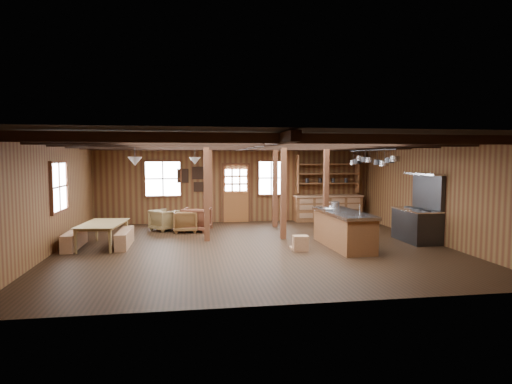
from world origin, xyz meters
TOP-DOWN VIEW (x-y plane):
  - room at (0.00, 0.00)m, footprint 10.04×9.04m
  - ceiling_joists at (0.00, 0.18)m, footprint 9.80×8.82m
  - timber_posts at (0.52, 2.08)m, footprint 3.95×2.35m
  - back_door at (0.00, 4.45)m, footprint 1.02×0.08m
  - window_back_left at (-2.60, 4.46)m, footprint 1.32×0.06m
  - window_back_right at (1.30, 4.46)m, footprint 1.02×0.06m
  - window_left at (-4.96, 0.50)m, footprint 0.14×1.24m
  - notice_boards at (-1.50, 4.46)m, footprint 1.08×0.03m
  - back_counter at (3.40, 4.20)m, footprint 2.55×0.60m
  - pendant_lamps at (-2.25, 1.00)m, footprint 1.86×2.36m
  - pot_rack at (3.34, 0.23)m, footprint 0.35×3.00m
  - kitchen_island at (2.30, -0.39)m, footprint 0.97×2.53m
  - step_stool at (1.08, -0.64)m, footprint 0.44×0.33m
  - commercial_range at (4.65, 0.03)m, footprint 0.80×1.55m
  - dining_table at (-3.90, 0.60)m, footprint 1.18×1.89m
  - bench_wall at (-4.65, 0.60)m, footprint 0.30×1.59m
  - bench_aisle at (-3.38, 0.60)m, footprint 0.29×1.55m
  - armchair_a at (-1.81, 2.57)m, footprint 0.74×0.76m
  - armchair_b at (-1.46, 2.64)m, footprint 1.00×1.02m
  - armchair_c at (-2.49, 2.97)m, footprint 1.04×1.04m
  - counter_pot at (2.36, 0.48)m, footprint 0.28×0.28m
  - bowl at (1.97, -0.19)m, footprint 0.27×0.27m

SIDE VIEW (x-z plane):
  - step_stool at x=1.08m, z-range 0.00..0.38m
  - bench_aisle at x=-3.38m, z-range 0.00..0.43m
  - bench_wall at x=-4.65m, z-range 0.00..0.44m
  - dining_table at x=-3.90m, z-range 0.00..0.63m
  - armchair_c at x=-2.49m, z-range 0.00..0.68m
  - armchair_a at x=-1.81m, z-range 0.00..0.68m
  - armchair_b at x=-1.46m, z-range 0.00..0.76m
  - kitchen_island at x=2.30m, z-range -0.12..1.08m
  - back_counter at x=3.40m, z-range -0.62..1.83m
  - commercial_range at x=4.65m, z-range -0.33..1.58m
  - back_door at x=0.00m, z-range -0.19..1.96m
  - bowl at x=1.97m, z-range 0.94..1.01m
  - counter_pot at x=2.36m, z-range 0.94..1.11m
  - room at x=0.00m, z-range -0.02..2.82m
  - timber_posts at x=0.52m, z-range 0.00..2.80m
  - window_back_left at x=-2.60m, z-range 0.94..2.26m
  - window_back_right at x=1.30m, z-range 0.94..2.26m
  - window_left at x=-4.96m, z-range 0.94..2.26m
  - notice_boards at x=-1.50m, z-range 1.19..2.09m
  - pendant_lamps at x=-2.25m, z-range 1.92..2.58m
  - pot_rack at x=3.34m, z-range 2.05..2.51m
  - ceiling_joists at x=0.00m, z-range 2.59..2.77m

